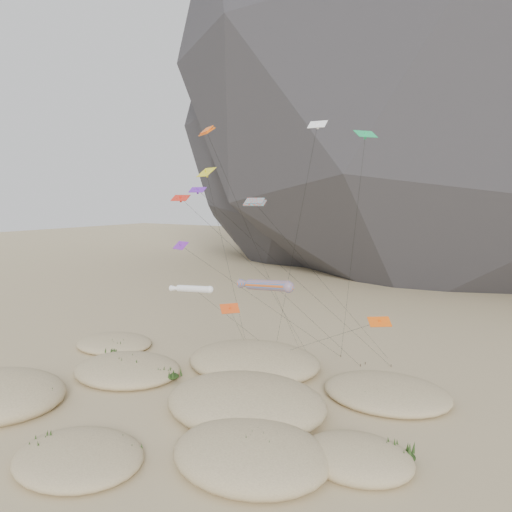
{
  "coord_description": "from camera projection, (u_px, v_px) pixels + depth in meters",
  "views": [
    {
      "loc": [
        28.99,
        -34.02,
        20.74
      ],
      "look_at": [
        0.45,
        12.0,
        14.23
      ],
      "focal_mm": 35.0,
      "sensor_mm": 36.0,
      "label": 1
    }
  ],
  "objects": [
    {
      "name": "dune_grass",
      "position": [
        187.0,
        399.0,
        49.21
      ],
      "size": [
        42.99,
        27.77,
        1.43
      ],
      "color": "black",
      "rests_on": "ground"
    },
    {
      "name": "ground",
      "position": [
        184.0,
        421.0,
        46.35
      ],
      "size": [
        500.0,
        500.0,
        0.0
      ],
      "primitive_type": "plane",
      "color": "#CCB789",
      "rests_on": "ground"
    },
    {
      "name": "kite_stakes",
      "position": [
        306.0,
        356.0,
        64.58
      ],
      "size": [
        23.88,
        5.1,
        0.3
      ],
      "color": "#3F2D1E",
      "rests_on": "ground"
    },
    {
      "name": "rock_headland",
      "position": [
        483.0,
        3.0,
        134.51
      ],
      "size": [
        226.37,
        148.64,
        177.5
      ],
      "color": "black",
      "rests_on": "ground"
    },
    {
      "name": "rainbow_tube_kite",
      "position": [
        266.0,
        285.0,
        50.78
      ],
      "size": [
        7.99,
        17.59,
        12.64
      ],
      "color": "orange",
      "rests_on": "ground"
    },
    {
      "name": "delta_kites",
      "position": [
        254.0,
        212.0,
        53.34
      ],
      "size": [
        27.23,
        20.94,
        28.44
      ],
      "color": "#1AAC5E",
      "rests_on": "ground"
    },
    {
      "name": "white_tube_kite",
      "position": [
        192.0,
        289.0,
        54.33
      ],
      "size": [
        6.15,
        15.13,
        11.31
      ],
      "color": "white",
      "rests_on": "ground"
    },
    {
      "name": "dunes",
      "position": [
        194.0,
        392.0,
        51.36
      ],
      "size": [
        49.63,
        37.53,
        3.8
      ],
      "color": "#CCB789",
      "rests_on": "ground"
    },
    {
      "name": "multi_parafoil",
      "position": [
        257.0,
        205.0,
        50.71
      ],
      "size": [
        9.76,
        19.36,
        20.59
      ],
      "color": "red",
      "rests_on": "ground"
    },
    {
      "name": "orange_parafoil",
      "position": [
        208.0,
        134.0,
        55.21
      ],
      "size": [
        6.96,
        14.01,
        28.41
      ],
      "color": "#E7580C",
      "rests_on": "ground"
    }
  ]
}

